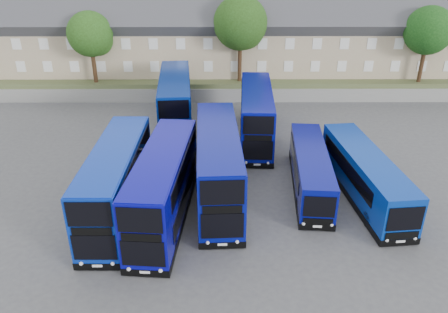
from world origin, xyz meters
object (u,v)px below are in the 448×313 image
(dd_front_mid, at_px, (164,187))
(tree_east, at_px, (429,32))
(dd_front_left, at_px, (117,183))
(coach_east_a, at_px, (310,171))
(tree_mid, at_px, (242,25))
(tree_west, at_px, (92,36))

(dd_front_mid, distance_m, tree_east, 35.46)
(dd_front_left, height_order, tree_east, tree_east)
(coach_east_a, relative_size, tree_east, 1.32)
(coach_east_a, bearing_deg, tree_mid, 106.10)
(coach_east_a, height_order, tree_mid, tree_mid)
(tree_west, distance_m, tree_east, 36.00)
(coach_east_a, height_order, tree_east, tree_east)
(dd_front_left, xyz_separation_m, dd_front_mid, (3.06, -0.55, -0.01))
(dd_front_mid, bearing_deg, coach_east_a, 24.89)
(dd_front_left, relative_size, tree_east, 1.41)
(dd_front_left, height_order, tree_west, tree_west)
(tree_mid, distance_m, tree_east, 20.02)
(dd_front_mid, height_order, tree_mid, tree_mid)
(tree_east, bearing_deg, tree_mid, 178.57)
(dd_front_mid, relative_size, coach_east_a, 1.08)
(dd_front_mid, bearing_deg, tree_west, 117.79)
(tree_west, bearing_deg, dd_front_mid, -66.71)
(dd_front_mid, distance_m, tree_mid, 25.68)
(coach_east_a, bearing_deg, tree_west, 139.72)
(tree_east, bearing_deg, tree_west, -180.00)
(dd_front_mid, height_order, coach_east_a, dd_front_mid)
(dd_front_mid, relative_size, tree_east, 1.43)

